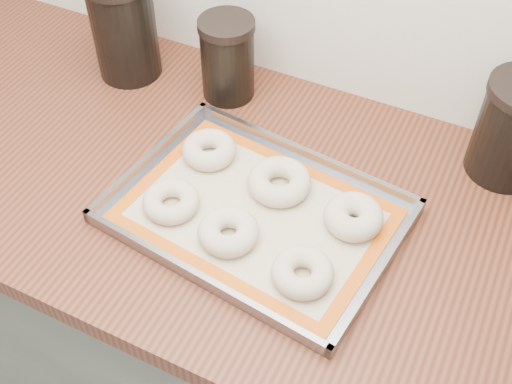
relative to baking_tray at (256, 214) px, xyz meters
The scene contains 12 objects.
cabinet 0.48m from the baking_tray, 39.57° to the left, with size 3.00×0.65×0.86m, color slate.
countertop 0.08m from the baking_tray, 39.57° to the left, with size 3.06×0.68×0.04m, color brown.
baking_tray is the anchor object (origin of this frame).
baking_mat 0.00m from the baking_tray, 94.47° to the left, with size 0.45×0.34×0.00m.
bagel_front_left 0.14m from the baking_tray, 159.61° to the right, with size 0.09×0.09×0.03m, color beige.
bagel_front_mid 0.07m from the baking_tray, 104.31° to the right, with size 0.10×0.10×0.04m, color beige.
bagel_front_right 0.15m from the baking_tray, 35.39° to the right, with size 0.10×0.10×0.03m, color beige.
bagel_back_left 0.16m from the baking_tray, 147.69° to the left, with size 0.10×0.10×0.04m, color beige.
bagel_back_mid 0.07m from the baking_tray, 81.57° to the left, with size 0.11×0.11×0.04m, color beige.
bagel_back_right 0.16m from the baking_tray, 18.29° to the left, with size 0.10×0.10×0.04m, color beige.
canister_left 0.49m from the baking_tray, 149.29° to the left, with size 0.13×0.13×0.21m.
canister_mid 0.34m from the baking_tray, 125.68° to the left, with size 0.11×0.11×0.17m.
Camera 1 is at (0.24, 1.01, 1.72)m, focal length 45.00 mm.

